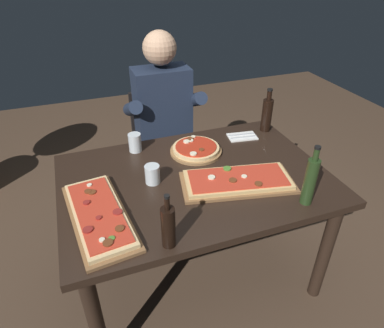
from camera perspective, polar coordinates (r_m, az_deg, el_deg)
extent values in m
plane|color=#4C3828|center=(2.31, 0.44, -17.33)|extent=(6.40, 6.40, 0.00)
cube|color=black|center=(1.82, 0.54, -2.66)|extent=(1.40, 0.96, 0.04)
cylinder|color=black|center=(1.74, -15.72, -24.29)|extent=(0.07, 0.07, 0.70)
cylinder|color=black|center=(2.08, 21.40, -13.48)|extent=(0.07, 0.07, 0.70)
cylinder|color=black|center=(2.29, -18.05, -7.69)|extent=(0.07, 0.07, 0.70)
cylinder|color=black|center=(2.55, 10.45, -1.69)|extent=(0.07, 0.07, 0.70)
cube|color=brown|center=(1.76, 7.59, -3.12)|extent=(0.61, 0.37, 0.02)
cube|color=#DBB270|center=(1.75, 7.63, -2.64)|extent=(0.57, 0.33, 0.02)
cube|color=red|center=(1.75, 7.66, -2.29)|extent=(0.52, 0.30, 0.01)
cylinder|color=beige|center=(1.75, 8.74, -2.04)|extent=(0.03, 0.03, 0.00)
cylinder|color=brown|center=(1.72, 6.86, -2.71)|extent=(0.04, 0.04, 0.01)
cylinder|color=brown|center=(1.71, 11.07, -3.27)|extent=(0.04, 0.04, 0.01)
cylinder|color=#4C7F2D|center=(1.80, 5.83, -0.80)|extent=(0.03, 0.03, 0.01)
cylinder|color=#4C7F2D|center=(1.80, 5.92, -0.76)|extent=(0.04, 0.04, 0.01)
cylinder|color=beige|center=(1.73, 3.29, -2.24)|extent=(0.04, 0.04, 0.01)
cube|color=brown|center=(1.60, -15.26, -8.51)|extent=(0.30, 0.60, 0.02)
cube|color=#E5C184|center=(1.59, -15.36, -8.02)|extent=(0.27, 0.56, 0.02)
cube|color=red|center=(1.58, -15.43, -7.66)|extent=(0.24, 0.51, 0.01)
cylinder|color=maroon|center=(1.54, -15.38, -8.68)|extent=(0.02, 0.02, 0.01)
cylinder|color=maroon|center=(1.64, -17.25, -6.18)|extent=(0.03, 0.03, 0.01)
cylinder|color=maroon|center=(1.55, -12.35, -7.82)|extent=(0.04, 0.04, 0.01)
cylinder|color=beige|center=(1.75, -16.80, -3.37)|extent=(0.02, 0.02, 0.01)
cylinder|color=brown|center=(1.42, -13.90, -12.68)|extent=(0.04, 0.04, 0.01)
cylinder|color=brown|center=(1.70, -17.01, -4.48)|extent=(0.03, 0.03, 0.01)
cylinder|color=#4C7F2D|center=(1.44, -13.31, -12.01)|extent=(0.03, 0.03, 0.00)
cylinder|color=beige|center=(1.44, -14.84, -12.18)|extent=(0.02, 0.02, 0.01)
cylinder|color=brown|center=(1.69, -16.38, -4.55)|extent=(0.04, 0.04, 0.01)
cylinder|color=brown|center=(1.47, -12.02, -10.51)|extent=(0.04, 0.04, 0.01)
cylinder|color=maroon|center=(1.49, -17.04, -10.48)|extent=(0.04, 0.04, 0.01)
cylinder|color=olive|center=(2.02, 0.66, 2.19)|extent=(0.30, 0.30, 0.02)
cylinder|color=#E5C184|center=(2.01, 0.66, 2.63)|extent=(0.27, 0.27, 0.02)
cylinder|color=#B72D19|center=(2.00, 0.67, 2.95)|extent=(0.24, 0.24, 0.01)
cylinder|color=brown|center=(2.07, -0.22, 4.28)|extent=(0.04, 0.04, 0.01)
cylinder|color=brown|center=(2.06, -0.61, 4.05)|extent=(0.03, 0.03, 0.01)
cylinder|color=beige|center=(1.92, 0.22, 1.74)|extent=(0.04, 0.04, 0.01)
cylinder|color=brown|center=(1.96, 1.60, 2.42)|extent=(0.03, 0.03, 0.01)
cylinder|color=beige|center=(2.04, -0.91, 3.79)|extent=(0.04, 0.04, 0.01)
cylinder|color=beige|center=(2.09, 0.22, 4.58)|extent=(0.03, 0.03, 0.01)
cylinder|color=beige|center=(2.05, -0.24, 3.95)|extent=(0.03, 0.03, 0.01)
cylinder|color=black|center=(2.28, 12.40, 7.96)|extent=(0.07, 0.07, 0.21)
cylinder|color=black|center=(2.22, 12.82, 11.14)|extent=(0.03, 0.03, 0.06)
cylinder|color=black|center=(2.21, 12.94, 12.02)|extent=(0.03, 0.03, 0.01)
cylinder|color=black|center=(1.37, -3.98, -10.53)|extent=(0.06, 0.06, 0.19)
cylinder|color=black|center=(1.29, -4.19, -6.62)|extent=(0.02, 0.02, 0.05)
cylinder|color=black|center=(1.27, -4.25, -5.46)|extent=(0.02, 0.02, 0.01)
cylinder|color=#233819|center=(1.66, 19.12, -2.86)|extent=(0.06, 0.06, 0.24)
cylinder|color=#233819|center=(1.58, 20.07, 1.49)|extent=(0.03, 0.03, 0.06)
cylinder|color=black|center=(1.56, 20.32, 2.60)|extent=(0.03, 0.03, 0.01)
cylinder|color=silver|center=(2.04, -9.53, 3.56)|extent=(0.08, 0.08, 0.11)
cylinder|color=#5B3814|center=(2.05, -9.43, 2.59)|extent=(0.06, 0.06, 0.03)
cylinder|color=silver|center=(1.75, -6.64, -1.72)|extent=(0.08, 0.08, 0.10)
cube|color=white|center=(2.20, 8.41, 4.56)|extent=(0.19, 0.13, 0.01)
cube|color=silver|center=(2.19, 8.57, 4.47)|extent=(0.17, 0.04, 0.00)
cube|color=silver|center=(2.22, 8.27, 4.90)|extent=(0.17, 0.04, 0.00)
cube|color=black|center=(2.61, -4.56, 1.73)|extent=(0.44, 0.44, 0.04)
cube|color=black|center=(2.68, -5.98, 8.04)|extent=(0.40, 0.04, 0.42)
cylinder|color=black|center=(2.55, -7.27, -5.45)|extent=(0.04, 0.04, 0.41)
cylinder|color=black|center=(2.63, 0.78, -3.74)|extent=(0.04, 0.04, 0.41)
cylinder|color=black|center=(2.86, -9.09, -0.97)|extent=(0.04, 0.04, 0.41)
cylinder|color=black|center=(2.93, -1.84, 0.44)|extent=(0.04, 0.04, 0.41)
cylinder|color=#23232D|center=(2.56, -5.40, -4.56)|extent=(0.11, 0.11, 0.45)
cylinder|color=#23232D|center=(2.61, -1.15, -3.67)|extent=(0.11, 0.11, 0.45)
cube|color=#23232D|center=(2.49, -4.00, 2.19)|extent=(0.34, 0.40, 0.12)
cube|color=#1E283D|center=(2.43, -4.98, 9.83)|extent=(0.38, 0.22, 0.52)
sphere|color=tan|center=(2.31, -5.46, 18.78)|extent=(0.22, 0.22, 0.22)
cylinder|color=#1E283D|center=(2.33, -9.94, 9.13)|extent=(0.09, 0.31, 0.21)
cylinder|color=#1E283D|center=(2.44, 0.39, 10.69)|extent=(0.09, 0.31, 0.21)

